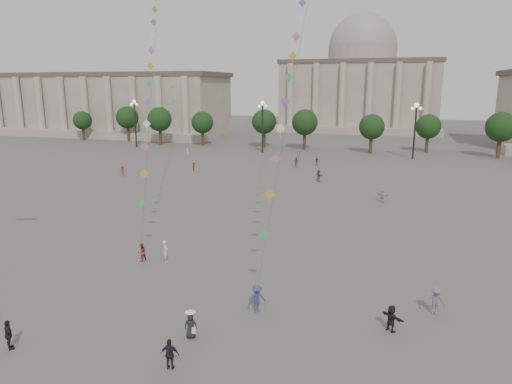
# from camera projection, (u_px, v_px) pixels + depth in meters

# --- Properties ---
(ground) EXTENTS (360.00, 360.00, 0.00)m
(ground) POSITION_uv_depth(u_px,v_px,m) (177.00, 331.00, 26.46)
(ground) COLOR #504D4C
(ground) RESTS_ON ground
(hall_west) EXTENTS (84.00, 26.22, 17.20)m
(hall_west) POSITION_uv_depth(u_px,v_px,m) (88.00, 104.00, 133.15)
(hall_west) COLOR gray
(hall_west) RESTS_ON ground
(hall_central) EXTENTS (48.30, 34.30, 35.50)m
(hall_central) POSITION_uv_depth(u_px,v_px,m) (360.00, 84.00, 143.54)
(hall_central) COLOR gray
(hall_central) RESTS_ON ground
(tree_row) EXTENTS (137.12, 5.12, 8.00)m
(tree_row) POSITION_uv_depth(u_px,v_px,m) (340.00, 125.00, 97.87)
(tree_row) COLOR #3C2B1E
(tree_row) RESTS_ON ground
(lamp_post_far_west) EXTENTS (2.00, 0.90, 10.65)m
(lamp_post_far_west) POSITION_uv_depth(u_px,v_px,m) (135.00, 115.00, 102.67)
(lamp_post_far_west) COLOR #262628
(lamp_post_far_west) RESTS_ON ground
(lamp_post_mid_west) EXTENTS (2.00, 0.90, 10.65)m
(lamp_post_mid_west) POSITION_uv_depth(u_px,v_px,m) (263.00, 117.00, 94.20)
(lamp_post_mid_west) COLOR #262628
(lamp_post_mid_west) RESTS_ON ground
(lamp_post_mid_east) EXTENTS (2.00, 0.90, 10.65)m
(lamp_post_mid_east) POSITION_uv_depth(u_px,v_px,m) (416.00, 120.00, 85.73)
(lamp_post_mid_east) COLOR #262628
(lamp_post_mid_east) RESTS_ON ground
(person_crowd_0) EXTENTS (0.98, 0.65, 1.54)m
(person_crowd_0) POSITION_uv_depth(u_px,v_px,m) (317.00, 161.00, 80.40)
(person_crowd_0) COLOR navy
(person_crowd_0) RESTS_ON ground
(person_crowd_2) EXTENTS (1.21, 1.24, 1.70)m
(person_crowd_2) POSITION_uv_depth(u_px,v_px,m) (123.00, 171.00, 70.97)
(person_crowd_2) COLOR #963D29
(person_crowd_2) RESTS_ON ground
(person_crowd_3) EXTENTS (1.47, 1.26, 1.60)m
(person_crowd_3) POSITION_uv_depth(u_px,v_px,m) (391.00, 318.00, 26.28)
(person_crowd_3) COLOR black
(person_crowd_3) RESTS_ON ground
(person_crowd_4) EXTENTS (1.24, 1.65, 1.73)m
(person_crowd_4) POSITION_uv_depth(u_px,v_px,m) (298.00, 154.00, 87.51)
(person_crowd_4) COLOR beige
(person_crowd_4) RESTS_ON ground
(person_crowd_6) EXTENTS (1.25, 0.82, 1.80)m
(person_crowd_6) POSITION_uv_depth(u_px,v_px,m) (436.00, 301.00, 28.17)
(person_crowd_6) COLOR slate
(person_crowd_6) RESTS_ON ground
(person_crowd_7) EXTENTS (1.56, 0.86, 1.61)m
(person_crowd_7) POSITION_uv_depth(u_px,v_px,m) (382.00, 196.00, 55.28)
(person_crowd_7) COLOR #B9B9B4
(person_crowd_7) RESTS_ON ground
(person_crowd_10) EXTENTS (0.79, 0.83, 1.91)m
(person_crowd_10) POSITION_uv_depth(u_px,v_px,m) (188.00, 153.00, 88.56)
(person_crowd_10) COLOR #B9B9B4
(person_crowd_10) RESTS_ON ground
(person_crowd_12) EXTENTS (1.53, 1.68, 1.87)m
(person_crowd_12) POSITION_uv_depth(u_px,v_px,m) (319.00, 175.00, 66.95)
(person_crowd_12) COLOR slate
(person_crowd_12) RESTS_ON ground
(person_crowd_13) EXTENTS (0.69, 0.78, 1.79)m
(person_crowd_13) POSITION_uv_depth(u_px,v_px,m) (166.00, 251.00, 36.61)
(person_crowd_13) COLOR white
(person_crowd_13) RESTS_ON ground
(person_crowd_16) EXTENTS (1.10, 0.64, 1.75)m
(person_crowd_16) POSITION_uv_depth(u_px,v_px,m) (296.00, 162.00, 78.42)
(person_crowd_16) COLOR #58575C
(person_crowd_16) RESTS_ON ground
(person_crowd_17) EXTENTS (0.66, 1.02, 1.49)m
(person_crowd_17) POSITION_uv_depth(u_px,v_px,m) (194.00, 166.00, 75.39)
(person_crowd_17) COLOR maroon
(person_crowd_17) RESTS_ON ground
(tourist_1) EXTENTS (1.04, 0.92, 1.69)m
(tourist_1) POSITION_uv_depth(u_px,v_px,m) (9.00, 335.00, 24.46)
(tourist_1) COLOR black
(tourist_1) RESTS_ON ground
(tourist_4) EXTENTS (1.01, 0.55, 1.64)m
(tourist_4) POSITION_uv_depth(u_px,v_px,m) (170.00, 354.00, 22.75)
(tourist_4) COLOR black
(tourist_4) RESTS_ON ground
(kite_flyer_0) EXTENTS (0.87, 0.93, 1.51)m
(kite_flyer_0) POSITION_uv_depth(u_px,v_px,m) (142.00, 252.00, 36.77)
(kite_flyer_0) COLOR maroon
(kite_flyer_0) RESTS_ON ground
(kite_flyer_1) EXTENTS (1.30, 1.28, 1.79)m
(kite_flyer_1) POSITION_uv_depth(u_px,v_px,m) (257.00, 298.00, 28.51)
(kite_flyer_1) COLOR navy
(kite_flyer_1) RESTS_ON ground
(hat_person) EXTENTS (0.82, 0.65, 1.69)m
(hat_person) POSITION_uv_depth(u_px,v_px,m) (191.00, 325.00, 25.59)
(hat_person) COLOR black
(hat_person) RESTS_ON ground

